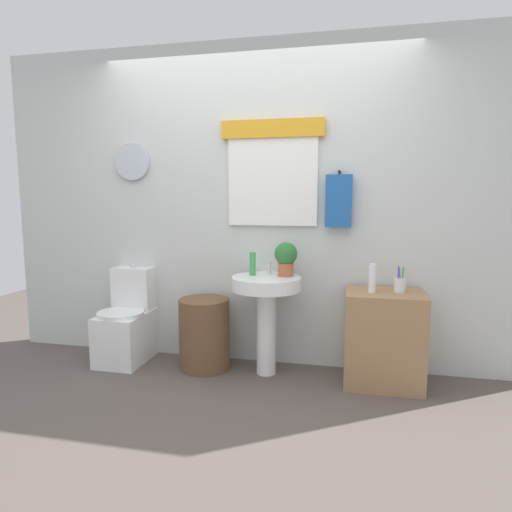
{
  "coord_description": "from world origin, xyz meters",
  "views": [
    {
      "loc": [
        0.8,
        -2.43,
        1.38
      ],
      "look_at": [
        0.08,
        0.8,
        0.93
      ],
      "focal_mm": 31.16,
      "sensor_mm": 36.0,
      "label": 1
    }
  ],
  "objects_px": {
    "pedestal_sink": "(266,300)",
    "laundry_hamper": "(204,334)",
    "toilet": "(127,325)",
    "wooden_cabinet": "(384,338)",
    "potted_plant": "(286,257)",
    "lotion_bottle": "(372,278)",
    "soap_bottle": "(253,264)",
    "toothbrush_cup": "(400,285)"
  },
  "relations": [
    {
      "from": "lotion_bottle",
      "to": "laundry_hamper",
      "type": "bearing_deg",
      "value": 178.22
    },
    {
      "from": "toothbrush_cup",
      "to": "soap_bottle",
      "type": "bearing_deg",
      "value": 178.42
    },
    {
      "from": "soap_bottle",
      "to": "laundry_hamper",
      "type": "bearing_deg",
      "value": -172.63
    },
    {
      "from": "pedestal_sink",
      "to": "toothbrush_cup",
      "type": "bearing_deg",
      "value": 1.16
    },
    {
      "from": "toilet",
      "to": "potted_plant",
      "type": "bearing_deg",
      "value": 1.08
    },
    {
      "from": "laundry_hamper",
      "to": "wooden_cabinet",
      "type": "distance_m",
      "value": 1.39
    },
    {
      "from": "wooden_cabinet",
      "to": "toothbrush_cup",
      "type": "relative_size",
      "value": 3.74
    },
    {
      "from": "toilet",
      "to": "wooden_cabinet",
      "type": "height_order",
      "value": "toilet"
    },
    {
      "from": "laundry_hamper",
      "to": "lotion_bottle",
      "type": "bearing_deg",
      "value": -1.78
    },
    {
      "from": "laundry_hamper",
      "to": "soap_bottle",
      "type": "xyz_separation_m",
      "value": [
        0.39,
        0.05,
        0.58
      ]
    },
    {
      "from": "soap_bottle",
      "to": "lotion_bottle",
      "type": "xyz_separation_m",
      "value": [
        0.9,
        -0.09,
        -0.06
      ]
    },
    {
      "from": "wooden_cabinet",
      "to": "potted_plant",
      "type": "height_order",
      "value": "potted_plant"
    },
    {
      "from": "pedestal_sink",
      "to": "laundry_hamper",
      "type": "bearing_deg",
      "value": 180.0
    },
    {
      "from": "lotion_bottle",
      "to": "toothbrush_cup",
      "type": "xyz_separation_m",
      "value": [
        0.2,
        0.06,
        -0.05
      ]
    },
    {
      "from": "wooden_cabinet",
      "to": "lotion_bottle",
      "type": "relative_size",
      "value": 3.31
    },
    {
      "from": "toilet",
      "to": "soap_bottle",
      "type": "height_order",
      "value": "soap_bottle"
    },
    {
      "from": "toilet",
      "to": "wooden_cabinet",
      "type": "bearing_deg",
      "value": -0.95
    },
    {
      "from": "pedestal_sink",
      "to": "potted_plant",
      "type": "xyz_separation_m",
      "value": [
        0.14,
        0.06,
        0.33
      ]
    },
    {
      "from": "toilet",
      "to": "potted_plant",
      "type": "distance_m",
      "value": 1.48
    },
    {
      "from": "soap_bottle",
      "to": "pedestal_sink",
      "type": "bearing_deg",
      "value": -22.62
    },
    {
      "from": "potted_plant",
      "to": "toothbrush_cup",
      "type": "bearing_deg",
      "value": -2.75
    },
    {
      "from": "toilet",
      "to": "toothbrush_cup",
      "type": "distance_m",
      "value": 2.23
    },
    {
      "from": "wooden_cabinet",
      "to": "lotion_bottle",
      "type": "xyz_separation_m",
      "value": [
        -0.1,
        -0.04,
        0.45
      ]
    },
    {
      "from": "laundry_hamper",
      "to": "wooden_cabinet",
      "type": "bearing_deg",
      "value": 0.0
    },
    {
      "from": "toilet",
      "to": "wooden_cabinet",
      "type": "xyz_separation_m",
      "value": [
        2.08,
        -0.03,
        0.05
      ]
    },
    {
      "from": "potted_plant",
      "to": "wooden_cabinet",
      "type": "bearing_deg",
      "value": -4.64
    },
    {
      "from": "pedestal_sink",
      "to": "soap_bottle",
      "type": "distance_m",
      "value": 0.3
    },
    {
      "from": "toilet",
      "to": "wooden_cabinet",
      "type": "distance_m",
      "value": 2.09
    },
    {
      "from": "laundry_hamper",
      "to": "soap_bottle",
      "type": "relative_size",
      "value": 3.18
    },
    {
      "from": "soap_bottle",
      "to": "potted_plant",
      "type": "distance_m",
      "value": 0.27
    },
    {
      "from": "pedestal_sink",
      "to": "toothbrush_cup",
      "type": "xyz_separation_m",
      "value": [
        0.98,
        0.02,
        0.16
      ]
    },
    {
      "from": "lotion_bottle",
      "to": "toothbrush_cup",
      "type": "relative_size",
      "value": 1.13
    },
    {
      "from": "potted_plant",
      "to": "lotion_bottle",
      "type": "height_order",
      "value": "potted_plant"
    },
    {
      "from": "toilet",
      "to": "toothbrush_cup",
      "type": "bearing_deg",
      "value": -0.39
    },
    {
      "from": "laundry_hamper",
      "to": "soap_bottle",
      "type": "bearing_deg",
      "value": 7.37
    },
    {
      "from": "potted_plant",
      "to": "pedestal_sink",
      "type": "bearing_deg",
      "value": -156.8
    },
    {
      "from": "soap_bottle",
      "to": "lotion_bottle",
      "type": "height_order",
      "value": "soap_bottle"
    },
    {
      "from": "laundry_hamper",
      "to": "lotion_bottle",
      "type": "height_order",
      "value": "lotion_bottle"
    },
    {
      "from": "pedestal_sink",
      "to": "lotion_bottle",
      "type": "distance_m",
      "value": 0.81
    },
    {
      "from": "laundry_hamper",
      "to": "wooden_cabinet",
      "type": "relative_size",
      "value": 0.82
    },
    {
      "from": "toilet",
      "to": "lotion_bottle",
      "type": "xyz_separation_m",
      "value": [
        1.99,
        -0.07,
        0.5
      ]
    },
    {
      "from": "potted_plant",
      "to": "toothbrush_cup",
      "type": "xyz_separation_m",
      "value": [
        0.84,
        -0.04,
        -0.17
      ]
    }
  ]
}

